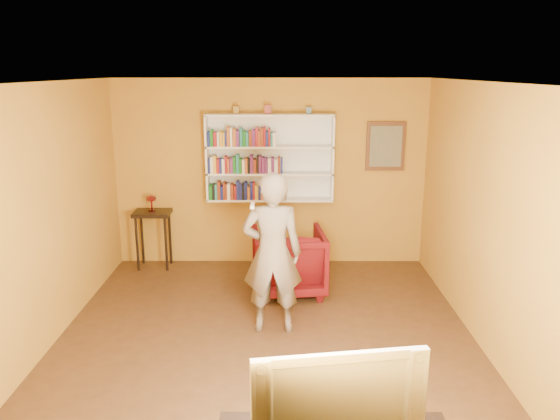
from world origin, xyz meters
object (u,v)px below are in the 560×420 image
object	(u,v)px
ruby_lustre	(151,200)
person	(272,253)
armchair	(289,261)
bookshelf	(270,158)
television	(335,390)
console_table	(153,221)

from	to	relation	value
ruby_lustre	person	world-z (taller)	person
armchair	ruby_lustre	bearing A→B (deg)	-30.79
armchair	person	distance (m)	1.18
bookshelf	television	bearing A→B (deg)	-83.78
armchair	television	world-z (taller)	television
armchair	television	bearing A→B (deg)	88.33
ruby_lustre	armchair	world-z (taller)	ruby_lustre
armchair	person	world-z (taller)	person
bookshelf	console_table	xyz separation A→B (m)	(-1.69, -0.16, -0.90)
bookshelf	ruby_lustre	bearing A→B (deg)	-174.61
console_table	ruby_lustre	xyz separation A→B (m)	(-0.00, -0.00, 0.31)
bookshelf	ruby_lustre	distance (m)	1.80
console_table	armchair	world-z (taller)	console_table
person	armchair	bearing A→B (deg)	-100.54
television	bookshelf	bearing A→B (deg)	87.54
person	television	distance (m)	2.56
armchair	person	size ratio (longest dim) A/B	0.52
armchair	television	distance (m)	3.62
armchair	console_table	bearing A→B (deg)	-30.79
console_table	person	distance (m)	2.65
television	person	bearing A→B (deg)	91.25
console_table	person	size ratio (longest dim) A/B	0.47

